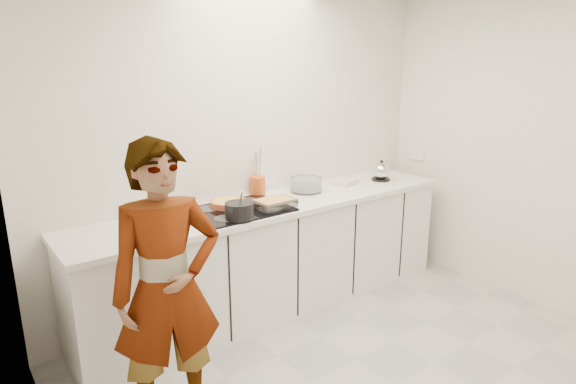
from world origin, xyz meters
TOP-DOWN VIEW (x-y plane):
  - wall_back at (0.00, 1.60)m, footprint 3.60×0.00m
  - wall_left at (-1.80, 0.00)m, footprint 0.00×3.20m
  - wall_right at (1.80, 0.02)m, footprint 0.02×3.20m
  - base_cabinets at (0.00, 1.28)m, footprint 3.20×0.58m
  - countertop at (0.00, 1.28)m, footprint 3.24×0.64m
  - hob at (-0.35, 1.26)m, footprint 0.72×0.54m
  - tart_dish at (-0.37, 1.37)m, footprint 0.32×0.32m
  - saucepan at (-0.46, 1.07)m, footprint 0.26×0.26m
  - baking_dish at (-0.10, 1.15)m, footprint 0.30×0.23m
  - mixing_bowl at (0.39, 1.38)m, footprint 0.28×0.28m
  - tea_towel at (0.83, 1.37)m, footprint 0.27×0.23m
  - kettle at (1.20, 1.27)m, footprint 0.20×0.20m
  - utensil_crock at (0.01, 1.54)m, footprint 0.15×0.15m
  - cook at (-1.21, 0.58)m, footprint 0.65×0.49m

SIDE VIEW (x-z plane):
  - base_cabinets at x=0.00m, z-range 0.00..0.87m
  - cook at x=-1.21m, z-range 0.00..1.62m
  - countertop at x=0.00m, z-range 0.87..0.91m
  - hob at x=-0.35m, z-range 0.91..0.92m
  - tea_towel at x=0.83m, z-range 0.91..0.95m
  - tart_dish at x=-0.37m, z-range 0.93..0.97m
  - baking_dish at x=-0.10m, z-range 0.93..0.98m
  - mixing_bowl at x=0.39m, z-range 0.91..1.03m
  - saucepan at x=-0.46m, z-range 0.88..1.08m
  - utensil_crock at x=0.01m, z-range 0.91..1.06m
  - kettle at x=1.20m, z-range 0.89..1.09m
  - wall_right at x=1.80m, z-range 0.00..2.60m
  - wall_back at x=0.00m, z-range 0.00..2.60m
  - wall_left at x=-1.80m, z-range 0.00..2.60m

